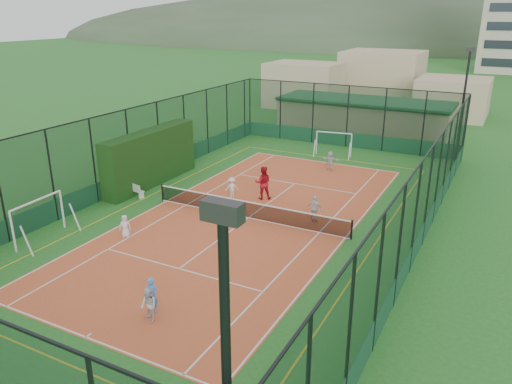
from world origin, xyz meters
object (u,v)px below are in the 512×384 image
futsal_goal_far (334,144)px  child_far_right (315,209)px  clubhouse (364,117)px  child_far_left (232,187)px  child_near_mid (152,295)px  floodlight_ne (462,107)px  white_bench (134,189)px  child_near_left (125,226)px  child_far_back (330,161)px  child_near_right (149,305)px  futsal_goal_near (39,220)px  coach (263,183)px

futsal_goal_far → child_far_right: futsal_goal_far is taller
futsal_goal_far → child_far_right: 13.21m
clubhouse → child_far_left: (-2.38, -19.67, -0.93)m
child_near_mid → child_far_left: 12.33m
child_far_right → floodlight_ne: bearing=-107.1°
white_bench → child_far_left: bearing=38.0°
child_near_left → futsal_goal_far: bearing=46.8°
floodlight_ne → futsal_goal_far: size_ratio=2.96×
child_far_back → floodlight_ne: bearing=-146.9°
futsal_goal_far → child_near_right: bearing=-95.3°
child_near_mid → child_far_left: child_near_mid is taller
floodlight_ne → clubhouse: floodlight_ne is taller
futsal_goal_near → child_near_mid: (8.88, -2.46, -0.32)m
child_near_left → child_far_back: child_far_back is taller
child_near_right → coach: (-1.99, 13.12, 0.33)m
white_bench → child_far_back: (8.80, 10.50, 0.24)m
child_near_right → child_far_right: (1.99, 11.34, 0.06)m
clubhouse → child_near_left: size_ratio=13.09×
clubhouse → futsal_goal_far: 8.03m
clubhouse → child_near_right: size_ratio=11.31×
clubhouse → white_bench: clubhouse is taller
clubhouse → child_far_back: (1.00, -11.69, -0.89)m
child_far_right → futsal_goal_far: bearing=-73.3°
futsal_goal_near → coach: futsal_goal_near is taller
child_far_right → child_far_back: 9.38m
child_near_mid → child_far_right: (2.31, 10.75, 0.04)m
child_near_left → child_far_back: size_ratio=0.85×
coach → child_far_left: bearing=-6.6°
child_far_left → child_far_right: 5.84m
white_bench → child_near_left: size_ratio=1.38×
futsal_goal_near → futsal_goal_far: 22.45m
child_near_left → coach: coach is taller
floodlight_ne → coach: size_ratio=4.10×
futsal_goal_far → child_near_mid: 23.54m
futsal_goal_near → clubhouse: bearing=-18.0°
futsal_goal_near → child_far_back: size_ratio=2.33×
futsal_goal_far → child_near_left: bearing=-111.3°
floodlight_ne → child_near_mid: bearing=-106.1°
child_near_right → child_far_left: child_near_right is taller
child_near_right → coach: 13.28m
futsal_goal_near → futsal_goal_far: (7.79, 21.06, -0.12)m
child_far_back → coach: 7.48m
white_bench → child_far_right: 11.25m
white_bench → futsal_goal_near: (-0.03, -6.87, 0.57)m
futsal_goal_far → coach: 11.00m
futsal_goal_far → child_far_left: 11.91m
floodlight_ne → child_near_mid: 27.40m
child_far_right → coach: size_ratio=0.73×
child_far_back → coach: size_ratio=0.68×
child_far_right → child_far_left: bearing=-9.1°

